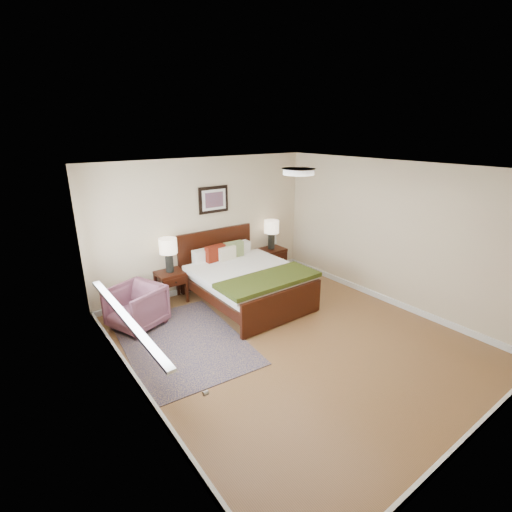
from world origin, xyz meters
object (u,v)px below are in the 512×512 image
Objects in this scene: nightstand_left at (171,279)px; rug_persian at (183,342)px; lamp_left at (168,249)px; lamp_right at (272,230)px; bed at (245,275)px; nightstand_right at (272,258)px; armchair at (136,307)px.

nightstand_left is 1.50m from rug_persian.
lamp_right is at bearing 0.00° from lamp_left.
nightstand_left is at bearing 143.55° from bed.
lamp_right reaches higher than nightstand_right.
nightstand_left is at bearing -179.84° from nightstand_right.
lamp_left reaches higher than lamp_right.
nightstand_left is 0.94× the size of lamp_left.
lamp_right is 3.24m from rug_persian.
bed is 1.91m from armchair.
rug_persian is (-2.77, -1.37, -0.35)m from nightstand_right.
rug_persian is (-2.77, -1.38, -0.98)m from lamp_right.
bed is at bearing -37.16° from lamp_left.
nightstand_left is at bearing 99.84° from armchair.
armchair is (-0.82, -0.51, -0.65)m from lamp_left.
rug_persian is (0.36, -0.87, -0.34)m from armchair.
nightstand_right is 3.10m from rug_persian.
bed reaches higher than nightstand_left.
armchair is 0.33× the size of rug_persian.
bed is 3.44× the size of lamp_left.
nightstand_right is 0.75× the size of armchair.
bed is 3.65× the size of nightstand_left.
lamp_right reaches higher than bed.
lamp_right is at bearing 31.31° from rug_persian.
lamp_left is 0.27× the size of rug_persian.
armchair is (-0.82, -0.49, -0.11)m from nightstand_left.
nightstand_left is at bearing -90.00° from lamp_left.
armchair is 1.00m from rug_persian.
lamp_left reaches higher than rug_persian.
bed is 1.70m from rug_persian.
rug_persian is (-0.46, -1.36, -0.45)m from nightstand_left.
nightstand_right is at bearing 77.95° from armchair.
rug_persian is at bearing -108.65° from nightstand_left.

